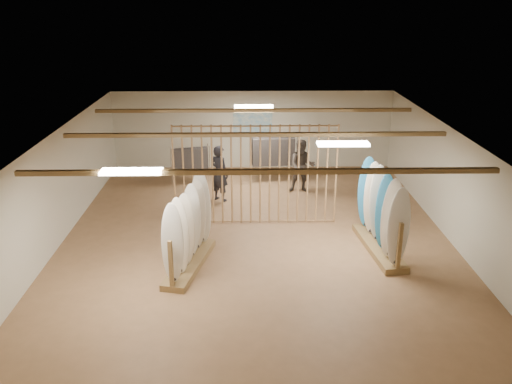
{
  "coord_description": "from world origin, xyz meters",
  "views": [
    {
      "loc": [
        -0.26,
        -13.12,
        5.99
      ],
      "look_at": [
        0.0,
        0.0,
        1.2
      ],
      "focal_mm": 38.0,
      "sensor_mm": 36.0,
      "label": 1
    }
  ],
  "objects_px": {
    "clothing_rack_b": "(273,151)",
    "shopper_b": "(302,163)",
    "clothing_rack_a": "(190,160)",
    "rack_right": "(381,223)",
    "shopper_a": "(219,170)",
    "rack_left": "(189,240)"
  },
  "relations": [
    {
      "from": "clothing_rack_b",
      "to": "shopper_b",
      "type": "height_order",
      "value": "shopper_b"
    },
    {
      "from": "rack_left",
      "to": "shopper_b",
      "type": "height_order",
      "value": "rack_left"
    },
    {
      "from": "rack_left",
      "to": "clothing_rack_a",
      "type": "relative_size",
      "value": 1.92
    },
    {
      "from": "clothing_rack_a",
      "to": "shopper_a",
      "type": "bearing_deg",
      "value": -69.07
    },
    {
      "from": "clothing_rack_b",
      "to": "shopper_b",
      "type": "bearing_deg",
      "value": -55.63
    },
    {
      "from": "rack_right",
      "to": "clothing_rack_a",
      "type": "distance_m",
      "value": 7.23
    },
    {
      "from": "clothing_rack_b",
      "to": "clothing_rack_a",
      "type": "bearing_deg",
      "value": -179.95
    },
    {
      "from": "rack_left",
      "to": "shopper_b",
      "type": "distance_m",
      "value": 5.94
    },
    {
      "from": "shopper_a",
      "to": "shopper_b",
      "type": "bearing_deg",
      "value": -127.19
    },
    {
      "from": "rack_left",
      "to": "rack_right",
      "type": "relative_size",
      "value": 0.96
    },
    {
      "from": "rack_right",
      "to": "shopper_b",
      "type": "distance_m",
      "value": 4.54
    },
    {
      "from": "clothing_rack_b",
      "to": "rack_left",
      "type": "bearing_deg",
      "value": -115.34
    },
    {
      "from": "shopper_a",
      "to": "rack_left",
      "type": "bearing_deg",
      "value": 120.54
    },
    {
      "from": "clothing_rack_a",
      "to": "shopper_b",
      "type": "height_order",
      "value": "shopper_b"
    },
    {
      "from": "rack_right",
      "to": "clothing_rack_b",
      "type": "relative_size",
      "value": 1.63
    },
    {
      "from": "clothing_rack_a",
      "to": "shopper_a",
      "type": "height_order",
      "value": "shopper_a"
    },
    {
      "from": "clothing_rack_a",
      "to": "clothing_rack_b",
      "type": "relative_size",
      "value": 0.81
    },
    {
      "from": "rack_left",
      "to": "shopper_a",
      "type": "relative_size",
      "value": 1.29
    },
    {
      "from": "rack_right",
      "to": "shopper_b",
      "type": "bearing_deg",
      "value": 103.47
    },
    {
      "from": "rack_left",
      "to": "shopper_a",
      "type": "distance_m",
      "value": 4.38
    },
    {
      "from": "clothing_rack_b",
      "to": "shopper_b",
      "type": "distance_m",
      "value": 1.37
    },
    {
      "from": "shopper_a",
      "to": "shopper_b",
      "type": "relative_size",
      "value": 1.01
    }
  ]
}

